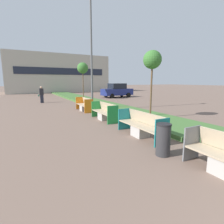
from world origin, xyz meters
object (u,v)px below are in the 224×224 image
Objects in this scene: bench_teal_frame at (141,127)px; litter_bin at (163,140)px; bench_green_frame at (104,113)px; bench_orange_frame at (85,106)px; sapling_tree_far at (83,68)px; parked_car_distant at (117,90)px; pedestrian_walking at (42,95)px; street_lamp_post at (91,47)px; sapling_tree_near at (152,61)px.

litter_bin is at bearing -107.00° from bench_teal_frame.
bench_orange_frame is (-0.00, 3.42, -0.00)m from bench_green_frame.
litter_bin is at bearing -100.60° from sapling_tree_far.
bench_orange_frame is 2.15× the size of litter_bin.
parked_car_distant is (7.50, 15.31, 0.54)m from bench_teal_frame.
pedestrian_walking is (-4.76, -1.19, -2.78)m from sapling_tree_far.
street_lamp_post is 1.95× the size of sapling_tree_far.
bench_orange_frame is 8.58m from litter_bin.
street_lamp_post is (1.15, 8.55, 4.08)m from litter_bin.
street_lamp_post is 11.55m from parked_car_distant.
pedestrian_walking is at bearing 108.77° from bench_orange_frame.
litter_bin is 0.22× the size of sapling_tree_far.
sapling_tree_near is at bearing -19.91° from bench_green_frame.
bench_orange_frame is 11.36m from parked_car_distant.
litter_bin is 15.24m from pedestrian_walking.
litter_bin is 0.11× the size of street_lamp_post.
sapling_tree_near reaches higher than bench_green_frame.
parked_car_distant is at bearing 51.01° from street_lamp_post.
bench_green_frame is 1.34× the size of pedestrian_walking.
sapling_tree_far is 5.72m from parked_car_distant.
litter_bin is 5.92m from sapling_tree_near.
bench_teal_frame and bench_green_frame have the same top height.
bench_teal_frame is 3.38m from bench_green_frame.
sapling_tree_near is (2.52, -0.91, 2.90)m from bench_green_frame.
bench_teal_frame is 1.46× the size of pedestrian_walking.
street_lamp_post reaches higher than bench_orange_frame.
street_lamp_post is at bearing 82.37° from litter_bin.
street_lamp_post reaches higher than sapling_tree_far.
litter_bin is (-0.53, -5.14, 0.11)m from bench_green_frame.
sapling_tree_far is (3.06, 16.33, 3.14)m from litter_bin.
parked_car_distant is (4.98, 12.84, -2.36)m from sapling_tree_near.
bench_orange_frame is 5.80m from sapling_tree_near.
bench_teal_frame is 13.58m from pedestrian_walking.
bench_orange_frame is at bearing 90.04° from bench_teal_frame.
sapling_tree_far reaches higher than bench_teal_frame.
street_lamp_post reaches higher than bench_green_frame.
litter_bin is at bearing -97.63° from street_lamp_post.
litter_bin is 9.54m from street_lamp_post.
bench_green_frame is at bearing 84.06° from litter_bin.
bench_green_frame is (-0.00, 3.38, -0.01)m from bench_teal_frame.
parked_car_distant is at bearing 11.20° from pedestrian_walking.
bench_orange_frame is at bearing 90.03° from bench_green_frame.
sapling_tree_far is at bearing 79.40° from litter_bin.
street_lamp_post reaches higher than parked_car_distant.
sapling_tree_near is (1.91, -4.32, -1.29)m from street_lamp_post.
sapling_tree_far is (2.52, 11.19, 3.25)m from bench_green_frame.
pedestrian_walking is 9.93m from parked_car_distant.
bench_teal_frame is at bearing -135.58° from sapling_tree_near.
bench_teal_frame is 8.00m from street_lamp_post.
bench_teal_frame is at bearing -95.12° from street_lamp_post.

